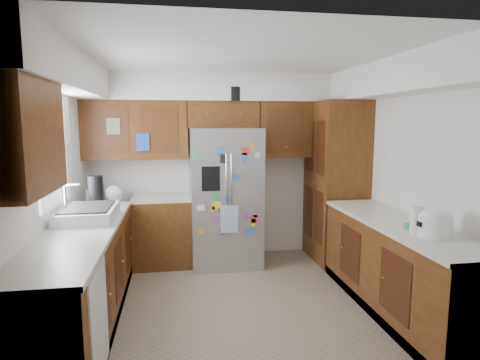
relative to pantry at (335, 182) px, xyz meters
name	(u,v)px	position (x,y,z in m)	size (l,w,h in m)	color
floor	(240,302)	(-1.50, -1.15, -1.07)	(3.60, 3.60, 0.00)	gray
room_shell	(225,127)	(-1.61, -0.79, 0.75)	(3.64, 3.24, 2.52)	white
left_counter_run	(104,269)	(-2.86, -1.12, -0.65)	(1.36, 3.20, 0.92)	#45250D
right_counter_run	(398,272)	(0.00, -1.62, -0.65)	(0.63, 2.25, 0.92)	#45250D
pantry	(335,182)	(0.00, 0.00, 0.00)	(0.60, 0.90, 2.15)	#45250D
fridge	(225,197)	(-1.50, 0.05, -0.17)	(0.90, 0.79, 1.80)	#B0B0B5
bridge_cabinet	(223,115)	(-1.50, 0.28, 0.90)	(0.96, 0.34, 0.35)	#45250D
fridge_top_items	(217,91)	(-1.58, 0.24, 1.20)	(0.81, 0.36, 0.27)	#183699
sink_assembly	(88,213)	(-3.00, -1.05, -0.09)	(0.52, 0.70, 0.37)	white
left_counter_clutter	(102,194)	(-2.98, -0.34, -0.02)	(0.39, 0.84, 0.38)	black
rice_cooker	(435,222)	(0.00, -2.12, -0.03)	(0.29, 0.27, 0.24)	white
paper_towel	(417,221)	(-0.11, -2.04, -0.04)	(0.11, 0.11, 0.24)	white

